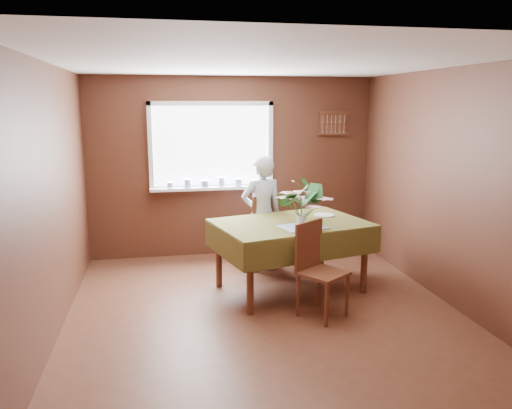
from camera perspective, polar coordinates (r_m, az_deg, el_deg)
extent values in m
plane|color=#522A1C|center=(5.23, 1.17, -12.56)|extent=(4.50, 4.50, 0.00)
plane|color=white|center=(4.79, 1.30, 15.92)|extent=(4.50, 4.50, 0.00)
plane|color=brown|center=(7.04, -2.63, 4.29)|extent=(4.00, 0.00, 4.00)
plane|color=brown|center=(2.76, 11.19, -7.27)|extent=(4.00, 0.00, 4.00)
plane|color=brown|center=(4.85, -22.54, 0.16)|extent=(0.00, 4.50, 4.50)
plane|color=brown|center=(5.62, 21.60, 1.67)|extent=(0.00, 4.50, 4.50)
cube|color=white|center=(6.96, -5.10, 6.66)|extent=(1.60, 0.01, 1.10)
cube|color=white|center=(6.92, -5.17, 11.44)|extent=(1.72, 0.06, 0.06)
cube|color=white|center=(7.02, -5.00, 1.92)|extent=(1.72, 0.06, 0.06)
cube|color=white|center=(6.91, -11.99, 6.42)|extent=(0.06, 0.06, 1.22)
cube|color=white|center=(7.08, 1.66, 6.78)|extent=(0.06, 0.06, 1.22)
cube|color=white|center=(6.95, -4.94, 1.91)|extent=(1.72, 0.20, 0.04)
cylinder|color=white|center=(6.88, -9.80, 2.20)|extent=(0.09, 0.09, 0.08)
cylinder|color=white|center=(6.89, -7.85, 2.42)|extent=(0.11, 0.11, 0.12)
cylinder|color=white|center=(6.91, -5.90, 2.39)|extent=(0.12, 0.12, 0.09)
cylinder|color=white|center=(6.93, -3.97, 2.60)|extent=(0.10, 0.10, 0.13)
cylinder|color=white|center=(6.96, -2.05, 2.57)|extent=(0.11, 0.11, 0.10)
cylinder|color=white|center=(7.00, -0.15, 2.53)|extent=(0.09, 0.09, 0.08)
cube|color=brown|center=(7.32, 8.80, 9.16)|extent=(0.40, 0.03, 0.30)
cube|color=brown|center=(7.30, 8.87, 10.33)|extent=(0.44, 0.04, 0.03)
cube|color=brown|center=(7.32, 8.80, 7.98)|extent=(0.44, 0.04, 0.03)
cylinder|color=brown|center=(5.11, -0.67, -8.55)|extent=(0.07, 0.07, 0.76)
cylinder|color=brown|center=(5.81, 12.27, -6.33)|extent=(0.07, 0.07, 0.76)
cylinder|color=brown|center=(5.89, -4.28, -5.84)|extent=(0.07, 0.07, 0.76)
cylinder|color=brown|center=(6.51, 7.53, -4.23)|extent=(0.07, 0.07, 0.76)
cube|color=brown|center=(5.68, 3.99, -2.32)|extent=(1.80, 1.42, 0.04)
cube|color=#433E18|center=(5.68, 4.00, -2.07)|extent=(1.88, 1.49, 0.01)
cube|color=#433E18|center=(5.25, 6.96, -5.00)|extent=(1.61, 0.42, 0.30)
cube|color=#433E18|center=(6.20, 1.46, -2.36)|extent=(1.61, 0.42, 0.30)
cube|color=#433E18|center=(5.38, -3.79, -4.54)|extent=(0.29, 1.09, 0.30)
cube|color=#433E18|center=(6.15, 10.74, -2.67)|extent=(0.29, 1.09, 0.30)
cube|color=#4C8ED8|center=(5.45, 5.35, -2.55)|extent=(0.55, 0.46, 0.01)
cylinder|color=brown|center=(6.91, 0.34, -4.51)|extent=(0.04, 0.04, 0.45)
cylinder|color=brown|center=(6.70, -2.12, -5.03)|extent=(0.04, 0.04, 0.45)
cylinder|color=brown|center=(6.64, 2.27, -5.19)|extent=(0.04, 0.04, 0.45)
cylinder|color=brown|center=(6.42, -0.23, -5.76)|extent=(0.04, 0.04, 0.45)
cube|color=brown|center=(6.60, 0.06, -3.10)|extent=(0.57, 0.57, 0.03)
cube|color=brown|center=(6.39, 1.14, -1.13)|extent=(0.39, 0.22, 0.50)
cylinder|color=brown|center=(4.94, 8.06, -11.33)|extent=(0.04, 0.04, 0.44)
cylinder|color=brown|center=(5.22, 10.38, -10.18)|extent=(0.04, 0.04, 0.44)
cylinder|color=brown|center=(5.14, 4.83, -10.34)|extent=(0.04, 0.04, 0.44)
cylinder|color=brown|center=(5.40, 7.23, -9.29)|extent=(0.04, 0.04, 0.44)
cube|color=brown|center=(5.09, 7.70, -7.80)|extent=(0.57, 0.57, 0.03)
cube|color=brown|center=(5.12, 6.05, -4.59)|extent=(0.35, 0.26, 0.49)
imported|color=white|center=(6.35, 0.65, -1.10)|extent=(0.60, 0.45, 1.49)
cylinder|color=white|center=(5.47, 5.22, -1.87)|extent=(0.10, 0.10, 0.13)
cylinder|color=#33662D|center=(5.44, 5.24, -0.83)|extent=(0.06, 0.06, 0.09)
cylinder|color=white|center=(6.03, 7.79, -1.22)|extent=(0.33, 0.33, 0.01)
cube|color=silver|center=(5.52, 7.01, -2.35)|extent=(0.13, 0.22, 0.00)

